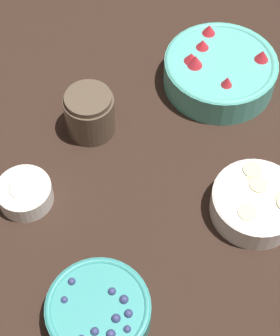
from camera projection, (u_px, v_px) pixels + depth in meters
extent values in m
plane|color=black|center=(149.00, 209.00, 0.99)|extent=(4.00, 4.00, 0.00)
cylinder|color=#56B7A8|center=(220.00, 72.00, 1.13)|extent=(0.23, 0.23, 0.06)
torus|color=#56B7A8|center=(221.00, 63.00, 1.11)|extent=(0.23, 0.23, 0.02)
cylinder|color=red|center=(221.00, 66.00, 1.12)|extent=(0.18, 0.18, 0.02)
cone|color=red|center=(262.00, 56.00, 1.10)|extent=(0.05, 0.05, 0.03)
cone|color=red|center=(195.00, 61.00, 1.09)|extent=(0.05, 0.05, 0.03)
cone|color=red|center=(209.00, 30.00, 1.14)|extent=(0.04, 0.04, 0.02)
cone|color=red|center=(227.00, 82.00, 1.06)|extent=(0.04, 0.04, 0.02)
cone|color=red|center=(203.00, 45.00, 1.12)|extent=(0.04, 0.04, 0.02)
cone|color=red|center=(191.00, 58.00, 1.10)|extent=(0.04, 0.04, 0.02)
cylinder|color=teal|center=(99.00, 312.00, 0.86)|extent=(0.16, 0.16, 0.05)
torus|color=teal|center=(98.00, 307.00, 0.84)|extent=(0.16, 0.16, 0.01)
cylinder|color=navy|center=(98.00, 309.00, 0.85)|extent=(0.13, 0.13, 0.02)
sphere|color=navy|center=(72.00, 282.00, 0.86)|extent=(0.01, 0.01, 0.01)
sphere|color=navy|center=(127.00, 329.00, 0.82)|extent=(0.01, 0.01, 0.01)
sphere|color=navy|center=(129.00, 314.00, 0.83)|extent=(0.01, 0.01, 0.01)
sphere|color=navy|center=(111.00, 334.00, 0.81)|extent=(0.01, 0.01, 0.01)
sphere|color=navy|center=(64.00, 300.00, 0.84)|extent=(0.01, 0.01, 0.01)
sphere|color=navy|center=(124.00, 299.00, 0.84)|extent=(0.01, 0.01, 0.01)
sphere|color=navy|center=(95.00, 331.00, 0.82)|extent=(0.01, 0.01, 0.01)
sphere|color=navy|center=(112.00, 291.00, 0.85)|extent=(0.01, 0.01, 0.01)
sphere|color=navy|center=(116.00, 318.00, 0.83)|extent=(0.01, 0.01, 0.01)
cylinder|color=white|center=(255.00, 204.00, 0.97)|extent=(0.15, 0.15, 0.05)
torus|color=white|center=(258.00, 197.00, 0.95)|extent=(0.15, 0.15, 0.01)
cylinder|color=beige|center=(257.00, 199.00, 0.96)|extent=(0.12, 0.12, 0.01)
cylinder|color=beige|center=(248.00, 213.00, 0.93)|extent=(0.03, 0.03, 0.01)
cylinder|color=beige|center=(252.00, 170.00, 0.98)|extent=(0.03, 0.03, 0.01)
cylinder|color=beige|center=(254.00, 176.00, 0.97)|extent=(0.02, 0.02, 0.00)
cylinder|color=beige|center=(258.00, 185.00, 0.96)|extent=(0.03, 0.03, 0.01)
cylinder|color=white|center=(25.00, 193.00, 0.98)|extent=(0.10, 0.10, 0.04)
torus|color=white|center=(23.00, 188.00, 0.97)|extent=(0.10, 0.10, 0.01)
cylinder|color=white|center=(24.00, 190.00, 0.97)|extent=(0.08, 0.08, 0.01)
ellipsoid|color=white|center=(23.00, 188.00, 0.97)|extent=(0.05, 0.05, 0.02)
cylinder|color=brown|center=(90.00, 115.00, 1.06)|extent=(0.09, 0.09, 0.08)
cylinder|color=#512D1E|center=(90.00, 117.00, 1.06)|extent=(0.08, 0.08, 0.06)
cylinder|color=brown|center=(88.00, 99.00, 1.02)|extent=(0.09, 0.09, 0.01)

